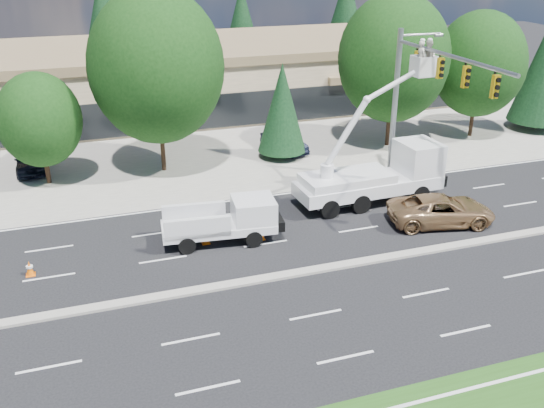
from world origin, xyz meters
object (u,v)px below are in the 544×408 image
object	(u,v)px
signal_mast	(417,88)
minivan	(441,210)
utility_pickup	(227,224)
bucket_truck	(383,168)

from	to	relation	value
signal_mast	minivan	size ratio (longest dim) A/B	1.86
utility_pickup	minivan	xyz separation A→B (m)	(11.01, -1.65, -0.11)
utility_pickup	bucket_truck	size ratio (longest dim) A/B	0.64
utility_pickup	bucket_truck	distance (m)	9.80
signal_mast	minivan	distance (m)	7.01
bucket_truck	minivan	distance (m)	4.19
signal_mast	bucket_truck	distance (m)	4.73
minivan	bucket_truck	bearing A→B (deg)	34.05
signal_mast	bucket_truck	world-z (taller)	signal_mast
signal_mast	minivan	xyz separation A→B (m)	(-0.69, -4.54, -5.30)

